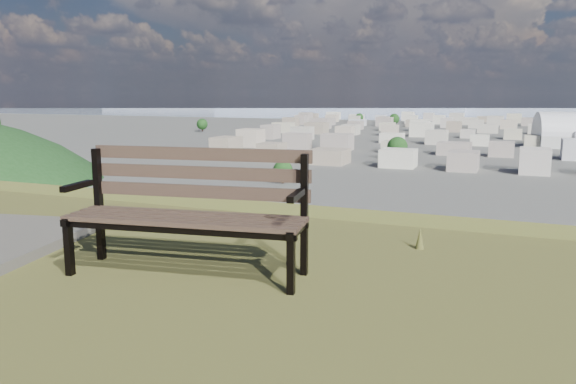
% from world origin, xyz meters
% --- Properties ---
extents(park_bench, '(1.82, 0.81, 0.92)m').
position_xyz_m(park_bench, '(0.90, 1.92, 25.52)').
color(park_bench, '#443527').
rests_on(park_bench, hilltop_mesa).
extents(city_blocks, '(395.00, 361.00, 7.00)m').
position_xyz_m(city_blocks, '(0.00, 394.44, 3.50)').
color(city_blocks, beige).
rests_on(city_blocks, ground).
extents(city_trees, '(406.52, 387.20, 9.98)m').
position_xyz_m(city_trees, '(-26.39, 319.00, 4.83)').
color(city_trees, '#301E18').
rests_on(city_trees, ground).
extents(bay_water, '(2400.00, 700.00, 0.12)m').
position_xyz_m(bay_water, '(0.00, 900.00, 0.00)').
color(bay_water, '#8A9DB0').
rests_on(bay_water, ground).
extents(far_hills, '(2050.00, 340.00, 60.00)m').
position_xyz_m(far_hills, '(-60.92, 1402.93, 25.47)').
color(far_hills, '#A2ADC9').
rests_on(far_hills, ground).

